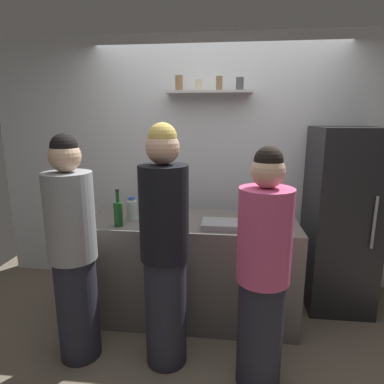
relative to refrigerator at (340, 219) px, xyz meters
name	(u,v)px	position (x,y,z in m)	size (l,w,h in m)	color
ground_plane	(209,351)	(-1.17, -0.85, -0.85)	(5.28, 5.28, 0.00)	#726656
back_wall_assembly	(217,164)	(-1.17, 0.40, 0.45)	(4.80, 0.32, 2.60)	white
refrigerator	(340,219)	(0.00, 0.00, 0.00)	(0.57, 0.68, 1.71)	black
counter	(192,268)	(-1.36, -0.35, -0.40)	(1.82, 0.70, 0.91)	#66605B
baking_pan	(223,225)	(-1.09, -0.53, 0.08)	(0.34, 0.24, 0.05)	gray
utensil_holder	(162,212)	(-1.63, -0.33, 0.12)	(0.11, 0.11, 0.21)	#B2B2B7
wine_bottle_green_glass	(118,213)	(-1.94, -0.59, 0.17)	(0.07, 0.07, 0.31)	#19471E
wine_bottle_pale_glass	(262,211)	(-0.77, -0.38, 0.16)	(0.08, 0.08, 0.28)	#B2BFB2
water_bottle_plastic	(132,210)	(-1.88, -0.40, 0.15)	(0.09, 0.09, 0.20)	silver
person_blonde	(165,251)	(-1.48, -0.98, 0.02)	(0.34, 0.34, 1.76)	#262633
person_pink_top	(263,275)	(-0.82, -1.11, -0.05)	(0.34, 0.34, 1.63)	#262633
person_grey_hoodie	(73,253)	(-2.15, -0.99, -0.02)	(0.34, 0.34, 1.69)	#262633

